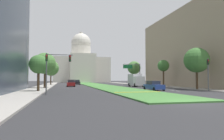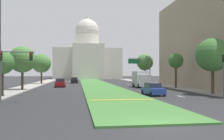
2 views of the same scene
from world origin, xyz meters
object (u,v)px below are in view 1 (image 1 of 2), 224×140
(traffic_light_near_left, at_px, (53,64))
(street_tree_right_near, at_px, (197,60))
(street_tree_right_far, at_px, (134,68))
(traffic_light_near_right, at_px, (208,70))
(box_truck_delivery, at_px, (136,80))
(capitol_building, at_px, (81,66))
(sedan_midblock, at_px, (71,83))
(sedan_distant, at_px, (77,82))
(street_tree_left_mid, at_px, (45,63))
(street_tree_right_mid, at_px, (163,66))
(street_tree_left_near, at_px, (39,65))
(overhead_guide_sign, at_px, (134,70))
(sedan_lead_stopped, at_px, (154,86))
(street_tree_left_far, at_px, (51,68))

(traffic_light_near_left, height_order, street_tree_right_near, street_tree_right_near)
(street_tree_right_far, bearing_deg, traffic_light_near_left, -122.46)
(traffic_light_near_right, xyz_separation_m, street_tree_right_near, (1.28, 4.55, 2.01))
(street_tree_right_near, bearing_deg, traffic_light_near_left, -167.75)
(traffic_light_near_left, relative_size, box_truck_delivery, 0.81)
(capitol_building, distance_m, sedan_midblock, 66.98)
(traffic_light_near_left, distance_m, sedan_distant, 43.58)
(street_tree_left_mid, bearing_deg, sedan_distant, 72.23)
(street_tree_right_near, height_order, street_tree_right_mid, street_tree_right_near)
(sedan_distant, bearing_deg, street_tree_left_near, -102.60)
(street_tree_right_mid, bearing_deg, street_tree_left_mid, -177.78)
(overhead_guide_sign, bearing_deg, sedan_lead_stopped, -101.69)
(street_tree_left_near, bearing_deg, overhead_guide_sign, 45.38)
(sedan_lead_stopped, bearing_deg, traffic_light_near_right, -37.94)
(capitol_building, relative_size, street_tree_right_far, 3.81)
(box_truck_delivery, bearing_deg, street_tree_right_mid, -36.82)
(capitol_building, height_order, overhead_guide_sign, capitol_building)
(sedan_lead_stopped, relative_size, sedan_distant, 1.12)
(street_tree_left_near, relative_size, street_tree_right_mid, 0.86)
(traffic_light_near_left, relative_size, street_tree_left_far, 0.67)
(traffic_light_near_left, distance_m, street_tree_right_near, 25.19)
(street_tree_left_near, relative_size, sedan_distant, 1.33)
(capitol_building, xyz_separation_m, street_tree_right_near, (13.34, -86.66, -4.22))
(street_tree_left_near, distance_m, sedan_midblock, 21.01)
(street_tree_right_near, bearing_deg, sedan_lead_stopped, 174.74)
(street_tree_left_mid, height_order, sedan_lead_stopped, street_tree_left_mid)
(capitol_building, distance_m, street_tree_left_near, 87.14)
(street_tree_right_mid, relative_size, sedan_distant, 1.56)
(traffic_light_near_right, height_order, street_tree_left_mid, street_tree_left_mid)
(street_tree_right_far, bearing_deg, box_truck_delivery, -108.41)
(capitol_building, bearing_deg, box_truck_delivery, -83.44)
(traffic_light_near_left, bearing_deg, capitol_building, 83.04)
(sedan_lead_stopped, height_order, sedan_midblock, sedan_midblock)
(street_tree_left_near, distance_m, sedan_distant, 38.04)
(overhead_guide_sign, height_order, sedan_midblock, overhead_guide_sign)
(traffic_light_near_left, relative_size, traffic_light_near_right, 1.00)
(street_tree_right_far, bearing_deg, capitol_building, 104.11)
(street_tree_right_near, height_order, street_tree_left_far, street_tree_left_far)
(street_tree_left_far, distance_m, sedan_distant, 10.19)
(street_tree_right_near, relative_size, sedan_midblock, 1.70)
(sedan_midblock, relative_size, box_truck_delivery, 0.70)
(street_tree_left_mid, distance_m, street_tree_left_far, 22.16)
(traffic_light_near_right, xyz_separation_m, sedan_distant, (-17.49, 42.29, -2.54))
(traffic_light_near_right, distance_m, street_tree_right_near, 5.13)
(overhead_guide_sign, height_order, street_tree_right_mid, street_tree_right_mid)
(capitol_building, xyz_separation_m, street_tree_left_far, (-13.76, -52.60, -4.22))
(street_tree_left_mid, relative_size, street_tree_right_mid, 1.12)
(street_tree_right_mid, height_order, sedan_lead_stopped, street_tree_right_mid)
(traffic_light_near_right, bearing_deg, street_tree_left_far, 123.78)
(capitol_building, bearing_deg, street_tree_right_far, -75.89)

